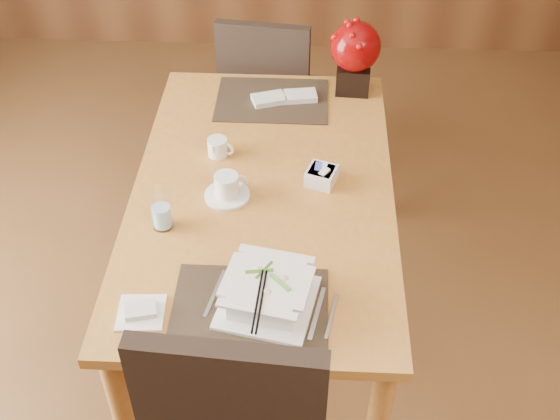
{
  "coord_description": "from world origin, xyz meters",
  "views": [
    {
      "loc": [
        0.15,
        -1.26,
        2.3
      ],
      "look_at": [
        0.07,
        0.35,
        0.87
      ],
      "focal_mm": 45.0,
      "sensor_mm": 36.0,
      "label": 1
    }
  ],
  "objects_px": {
    "soup_setting": "(267,293)",
    "far_chair": "(268,93)",
    "coffee_cup": "(227,188)",
    "sugar_caddy": "(321,176)",
    "dining_table": "(263,208)",
    "creamer_jug": "(218,147)",
    "bread_plate": "(141,313)",
    "water_glass": "(161,209)",
    "berry_decor": "(355,53)"
  },
  "relations": [
    {
      "from": "coffee_cup",
      "to": "sugar_caddy",
      "type": "bearing_deg",
      "value": 15.82
    },
    {
      "from": "coffee_cup",
      "to": "far_chair",
      "type": "bearing_deg",
      "value": 85.91
    },
    {
      "from": "sugar_caddy",
      "to": "creamer_jug",
      "type": "bearing_deg",
      "value": 159.41
    },
    {
      "from": "coffee_cup",
      "to": "sugar_caddy",
      "type": "xyz_separation_m",
      "value": [
        0.32,
        0.09,
        -0.01
      ]
    },
    {
      "from": "creamer_jug",
      "to": "sugar_caddy",
      "type": "bearing_deg",
      "value": -0.9
    },
    {
      "from": "creamer_jug",
      "to": "soup_setting",
      "type": "bearing_deg",
      "value": -52.65
    },
    {
      "from": "coffee_cup",
      "to": "creamer_jug",
      "type": "distance_m",
      "value": 0.24
    },
    {
      "from": "soup_setting",
      "to": "far_chair",
      "type": "height_order",
      "value": "far_chair"
    },
    {
      "from": "dining_table",
      "to": "water_glass",
      "type": "relative_size",
      "value": 9.85
    },
    {
      "from": "dining_table",
      "to": "sugar_caddy",
      "type": "xyz_separation_m",
      "value": [
        0.2,
        0.04,
        0.13
      ]
    },
    {
      "from": "coffee_cup",
      "to": "water_glass",
      "type": "height_order",
      "value": "water_glass"
    },
    {
      "from": "bread_plate",
      "to": "far_chair",
      "type": "xyz_separation_m",
      "value": [
        0.26,
        1.55,
        -0.23
      ]
    },
    {
      "from": "berry_decor",
      "to": "bread_plate",
      "type": "xyz_separation_m",
      "value": [
        -0.64,
        -1.23,
        -0.16
      ]
    },
    {
      "from": "soup_setting",
      "to": "sugar_caddy",
      "type": "relative_size",
      "value": 3.24
    },
    {
      "from": "creamer_jug",
      "to": "sugar_caddy",
      "type": "xyz_separation_m",
      "value": [
        0.38,
        -0.14,
        -0.01
      ]
    },
    {
      "from": "water_glass",
      "to": "berry_decor",
      "type": "height_order",
      "value": "berry_decor"
    },
    {
      "from": "dining_table",
      "to": "far_chair",
      "type": "distance_m",
      "value": 0.98
    },
    {
      "from": "coffee_cup",
      "to": "sugar_caddy",
      "type": "relative_size",
      "value": 1.63
    },
    {
      "from": "water_glass",
      "to": "far_chair",
      "type": "height_order",
      "value": "far_chair"
    },
    {
      "from": "coffee_cup",
      "to": "far_chair",
      "type": "relative_size",
      "value": 0.17
    },
    {
      "from": "sugar_caddy",
      "to": "bread_plate",
      "type": "height_order",
      "value": "sugar_caddy"
    },
    {
      "from": "berry_decor",
      "to": "far_chair",
      "type": "distance_m",
      "value": 0.63
    },
    {
      "from": "coffee_cup",
      "to": "bread_plate",
      "type": "distance_m",
      "value": 0.56
    },
    {
      "from": "far_chair",
      "to": "soup_setting",
      "type": "bearing_deg",
      "value": 100.43
    },
    {
      "from": "water_glass",
      "to": "bread_plate",
      "type": "distance_m",
      "value": 0.38
    },
    {
      "from": "dining_table",
      "to": "creamer_jug",
      "type": "xyz_separation_m",
      "value": [
        -0.18,
        0.18,
        0.13
      ]
    },
    {
      "from": "sugar_caddy",
      "to": "far_chair",
      "type": "relative_size",
      "value": 0.1
    },
    {
      "from": "dining_table",
      "to": "creamer_jug",
      "type": "relative_size",
      "value": 15.98
    },
    {
      "from": "dining_table",
      "to": "coffee_cup",
      "type": "relative_size",
      "value": 9.61
    },
    {
      "from": "dining_table",
      "to": "bread_plate",
      "type": "bearing_deg",
      "value": -118.01
    },
    {
      "from": "coffee_cup",
      "to": "far_chair",
      "type": "height_order",
      "value": "far_chair"
    },
    {
      "from": "creamer_jug",
      "to": "sugar_caddy",
      "type": "distance_m",
      "value": 0.4
    },
    {
      "from": "water_glass",
      "to": "bread_plate",
      "type": "height_order",
      "value": "water_glass"
    },
    {
      "from": "dining_table",
      "to": "bread_plate",
      "type": "distance_m",
      "value": 0.67
    },
    {
      "from": "soup_setting",
      "to": "sugar_caddy",
      "type": "height_order",
      "value": "soup_setting"
    },
    {
      "from": "sugar_caddy",
      "to": "soup_setting",
      "type": "bearing_deg",
      "value": -104.92
    },
    {
      "from": "dining_table",
      "to": "far_chair",
      "type": "xyz_separation_m",
      "value": [
        -0.05,
        0.97,
        -0.13
      ]
    },
    {
      "from": "coffee_cup",
      "to": "sugar_caddy",
      "type": "distance_m",
      "value": 0.33
    },
    {
      "from": "creamer_jug",
      "to": "bread_plate",
      "type": "xyz_separation_m",
      "value": [
        -0.13,
        -0.76,
        -0.03
      ]
    },
    {
      "from": "soup_setting",
      "to": "creamer_jug",
      "type": "bearing_deg",
      "value": 119.12
    },
    {
      "from": "water_glass",
      "to": "soup_setting",
      "type": "bearing_deg",
      "value": -41.6
    },
    {
      "from": "dining_table",
      "to": "berry_decor",
      "type": "relative_size",
      "value": 5.06
    },
    {
      "from": "sugar_caddy",
      "to": "far_chair",
      "type": "distance_m",
      "value": 1.0
    },
    {
      "from": "berry_decor",
      "to": "far_chair",
      "type": "bearing_deg",
      "value": 139.35
    },
    {
      "from": "soup_setting",
      "to": "far_chair",
      "type": "xyz_separation_m",
      "value": [
        -0.09,
        1.5,
        -0.28
      ]
    },
    {
      "from": "water_glass",
      "to": "berry_decor",
      "type": "bearing_deg",
      "value": 53.65
    },
    {
      "from": "water_glass",
      "to": "dining_table",
      "type": "bearing_deg",
      "value": 34.43
    },
    {
      "from": "coffee_cup",
      "to": "berry_decor",
      "type": "relative_size",
      "value": 0.53
    },
    {
      "from": "coffee_cup",
      "to": "dining_table",
      "type": "bearing_deg",
      "value": 24.2
    },
    {
      "from": "soup_setting",
      "to": "coffee_cup",
      "type": "bearing_deg",
      "value": 120.79
    }
  ]
}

